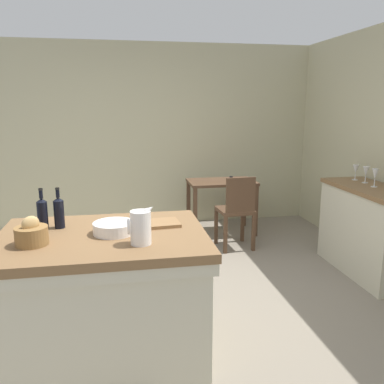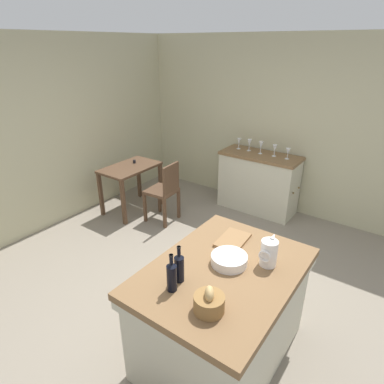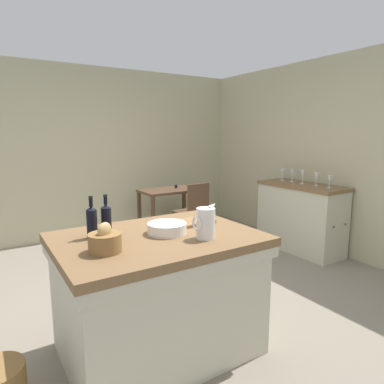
# 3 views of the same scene
# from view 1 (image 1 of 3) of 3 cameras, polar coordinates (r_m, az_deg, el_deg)

# --- Properties ---
(ground_plane) EXTENTS (6.76, 6.76, 0.00)m
(ground_plane) POSITION_cam_1_polar(r_m,az_deg,el_deg) (3.72, -5.14, -15.73)
(ground_plane) COLOR gray
(wall_back) EXTENTS (5.32, 0.12, 2.60)m
(wall_back) POSITION_cam_1_polar(r_m,az_deg,el_deg) (5.90, -7.74, 7.86)
(wall_back) COLOR #B7B28E
(wall_back) RESTS_ON ground
(island_table) EXTENTS (1.40, 1.03, 0.89)m
(island_table) POSITION_cam_1_polar(r_m,az_deg,el_deg) (2.95, -12.23, -13.46)
(island_table) COLOR brown
(island_table) RESTS_ON ground
(side_cabinet) EXTENTS (0.52, 1.22, 0.92)m
(side_cabinet) POSITION_cam_1_polar(r_m,az_deg,el_deg) (4.58, 23.82, -5.02)
(side_cabinet) COLOR brown
(side_cabinet) RESTS_ON ground
(writing_desk) EXTENTS (0.90, 0.57, 0.78)m
(writing_desk) POSITION_cam_1_polar(r_m,az_deg,el_deg) (5.50, 4.20, 0.39)
(writing_desk) COLOR #513826
(writing_desk) RESTS_ON ground
(wooden_chair) EXTENTS (0.43, 0.43, 0.92)m
(wooden_chair) POSITION_cam_1_polar(r_m,az_deg,el_deg) (4.91, 6.35, -2.46)
(wooden_chair) COLOR #513826
(wooden_chair) RESTS_ON ground
(pitcher) EXTENTS (0.17, 0.13, 0.26)m
(pitcher) POSITION_cam_1_polar(r_m,az_deg,el_deg) (2.53, -7.33, -4.97)
(pitcher) COLOR white
(pitcher) RESTS_ON island_table
(wash_bowl) EXTENTS (0.28, 0.28, 0.08)m
(wash_bowl) POSITION_cam_1_polar(r_m,az_deg,el_deg) (2.78, -11.01, -5.01)
(wash_bowl) COLOR white
(wash_bowl) RESTS_ON island_table
(bread_basket) EXTENTS (0.20, 0.20, 0.19)m
(bread_basket) POSITION_cam_1_polar(r_m,az_deg,el_deg) (2.70, -21.84, -5.61)
(bread_basket) COLOR olive
(bread_basket) RESTS_ON island_table
(cutting_board) EXTENTS (0.35, 0.24, 0.02)m
(cutting_board) POSITION_cam_1_polar(r_m,az_deg,el_deg) (2.93, -5.13, -4.50)
(cutting_board) COLOR olive
(cutting_board) RESTS_ON island_table
(wine_bottle_dark) EXTENTS (0.07, 0.07, 0.29)m
(wine_bottle_dark) POSITION_cam_1_polar(r_m,az_deg,el_deg) (2.98, -18.38, -2.69)
(wine_bottle_dark) COLOR black
(wine_bottle_dark) RESTS_ON island_table
(wine_bottle_amber) EXTENTS (0.07, 0.07, 0.29)m
(wine_bottle_amber) POSITION_cam_1_polar(r_m,az_deg,el_deg) (2.98, -20.48, -2.83)
(wine_bottle_amber) COLOR black
(wine_bottle_amber) RESTS_ON island_table
(wine_glass_middle) EXTENTS (0.07, 0.07, 0.19)m
(wine_glass_middle) POSITION_cam_1_polar(r_m,az_deg,el_deg) (4.48, 24.58, 2.29)
(wine_glass_middle) COLOR white
(wine_glass_middle) RESTS_ON side_cabinet
(wine_glass_right) EXTENTS (0.07, 0.07, 0.18)m
(wine_glass_right) POSITION_cam_1_polar(r_m,az_deg,el_deg) (4.67, 23.47, 2.67)
(wine_glass_right) COLOR white
(wine_glass_right) RESTS_ON side_cabinet
(wine_glass_far_right) EXTENTS (0.07, 0.07, 0.17)m
(wine_glass_far_right) POSITION_cam_1_polar(r_m,az_deg,el_deg) (4.82, 22.23, 2.97)
(wine_glass_far_right) COLOR white
(wine_glass_far_right) RESTS_ON side_cabinet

